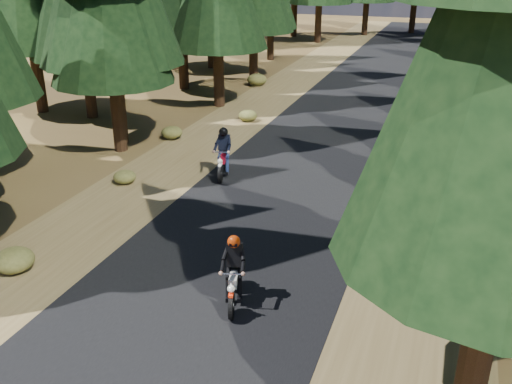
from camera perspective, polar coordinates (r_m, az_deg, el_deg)
ground at (r=14.77m, az=-1.96°, el=-6.07°), size 120.00×120.00×0.00m
road at (r=19.06m, az=3.52°, el=0.82°), size 6.00×100.00×0.01m
shoulder_l at (r=20.70m, az=-8.80°, el=2.40°), size 3.20×100.00×0.01m
shoulder_r at (r=18.44m, az=17.37°, el=-1.02°), size 3.20×100.00×0.01m
log_near at (r=22.26m, az=22.01°, el=2.86°), size 4.83×1.38×0.32m
understory_shrubs at (r=21.98m, az=8.90°, el=4.40°), size 14.96×29.83×0.68m
rider_lead at (r=12.55m, az=-2.23°, el=-8.97°), size 0.99×1.83×1.56m
rider_follow at (r=19.52m, az=-3.29°, el=3.14°), size 0.98×1.97×1.69m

